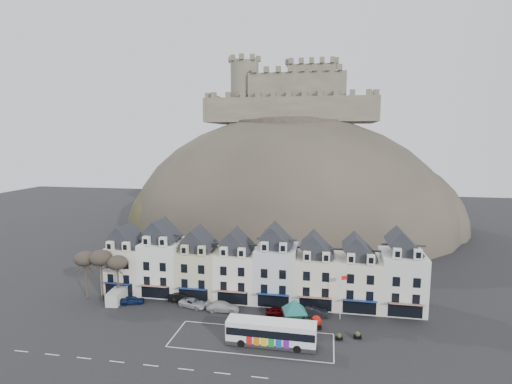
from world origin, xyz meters
TOP-DOWN VIEW (x-y plane):
  - ground at (0.00, 0.00)m, footprint 300.00×300.00m
  - coach_bay_markings at (2.00, 1.25)m, footprint 22.00×7.50m
  - townhouse_terrace at (0.15, 15.97)m, footprint 54.40×9.35m
  - castle_hill at (1.25, 68.95)m, footprint 100.00×76.00m
  - castle at (0.51, 75.93)m, footprint 50.20×22.20m
  - tree_left_far at (-29.00, 10.50)m, footprint 3.61×3.61m
  - tree_left_mid at (-26.00, 10.50)m, footprint 3.78×3.78m
  - tree_left_near at (-23.00, 10.50)m, footprint 3.43×3.43m
  - bus at (4.74, 0.49)m, footprint 12.01×2.97m
  - bus_shelter at (7.36, 6.07)m, footprint 6.43×6.43m
  - red_buoy at (10.50, 6.35)m, footprint 1.67×1.67m
  - flagpole at (14.08, 10.03)m, footprint 0.97×0.39m
  - white_van at (-22.89, 9.70)m, footprint 2.56×4.90m
  - planter_west at (16.24, 4.32)m, footprint 1.07×0.73m
  - planter_east at (13.73, 3.50)m, footprint 1.04×0.69m
  - car_navy at (-20.00, 9.50)m, footprint 4.17×2.77m
  - car_black at (-12.13, 12.00)m, footprint 4.91×2.38m
  - car_silver at (-9.60, 10.17)m, footprint 5.17×3.39m
  - car_white at (-4.40, 9.50)m, footprint 5.40×2.44m
  - car_maroon at (4.53, 9.50)m, footprint 3.99×1.89m
  - car_charcoal at (10.00, 10.10)m, footprint 4.66×2.04m

SIDE VIEW (x-z plane):
  - ground at x=0.00m, z-range 0.00..0.00m
  - coach_bay_markings at x=2.00m, z-range -0.01..0.01m
  - castle_hill at x=1.25m, z-range -33.89..34.11m
  - planter_east at x=13.73m, z-range -0.02..0.94m
  - planter_west at x=16.24m, z-range -0.02..1.02m
  - car_navy at x=-20.00m, z-range 0.00..1.32m
  - car_maroon at x=4.53m, z-range 0.00..1.32m
  - car_silver at x=-9.60m, z-range 0.00..1.34m
  - car_charcoal at x=10.00m, z-range 0.00..1.49m
  - car_white at x=-4.40m, z-range 0.00..1.54m
  - car_black at x=-12.13m, z-range 0.00..1.55m
  - red_buoy at x=10.50m, z-range 0.02..1.95m
  - white_van at x=-22.89m, z-range 0.00..2.15m
  - bus at x=4.74m, z-range 0.18..3.56m
  - bus_shelter at x=7.36m, z-range 1.17..5.41m
  - flagpole at x=14.08m, z-range 0.50..7.57m
  - townhouse_terrace at x=0.15m, z-range -0.60..11.20m
  - tree_left_near at x=-23.00m, z-range 2.64..10.47m
  - tree_left_far at x=-29.00m, z-range 2.78..11.02m
  - tree_left_mid at x=-26.00m, z-range 2.92..11.56m
  - castle at x=0.51m, z-range 29.19..51.19m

